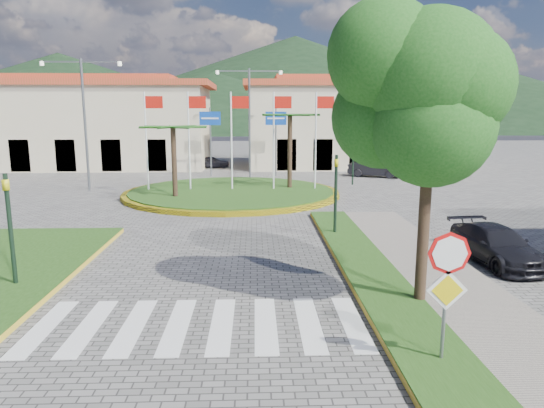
{
  "coord_description": "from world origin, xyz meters",
  "views": [
    {
      "loc": [
        1.38,
        -6.4,
        4.74
      ],
      "look_at": [
        1.89,
        8.0,
        2.05
      ],
      "focal_mm": 32.0,
      "sensor_mm": 36.0,
      "label": 1
    }
  ],
  "objects_px": {
    "deciduous_tree": "(431,95)",
    "car_dark_a": "(211,162)",
    "car_dark_b": "(375,168)",
    "roundabout_island": "(232,192)",
    "white_van": "(164,163)",
    "car_side_right": "(496,245)",
    "stop_sign": "(447,277)"
  },
  "relations": [
    {
      "from": "deciduous_tree",
      "to": "car_dark_a",
      "type": "xyz_separation_m",
      "value": [
        -7.99,
        31.66,
        -4.64
      ]
    },
    {
      "from": "deciduous_tree",
      "to": "car_dark_b",
      "type": "xyz_separation_m",
      "value": [
        5.04,
        25.0,
        -4.51
      ]
    },
    {
      "from": "car_dark_a",
      "to": "car_dark_b",
      "type": "xyz_separation_m",
      "value": [
        13.03,
        -6.66,
        0.13
      ]
    },
    {
      "from": "roundabout_island",
      "to": "white_van",
      "type": "relative_size",
      "value": 2.81
    },
    {
      "from": "roundabout_island",
      "to": "white_van",
      "type": "distance_m",
      "value": 14.15
    },
    {
      "from": "car_side_right",
      "to": "stop_sign",
      "type": "bearing_deg",
      "value": -128.76
    },
    {
      "from": "car_side_right",
      "to": "car_dark_a",
      "type": "bearing_deg",
      "value": 106.84
    },
    {
      "from": "deciduous_tree",
      "to": "car_dark_a",
      "type": "distance_m",
      "value": 32.98
    },
    {
      "from": "stop_sign",
      "to": "deciduous_tree",
      "type": "bearing_deg",
      "value": 78.82
    },
    {
      "from": "stop_sign",
      "to": "car_side_right",
      "type": "height_order",
      "value": "stop_sign"
    },
    {
      "from": "deciduous_tree",
      "to": "car_dark_b",
      "type": "height_order",
      "value": "deciduous_tree"
    },
    {
      "from": "car_dark_a",
      "to": "car_side_right",
      "type": "height_order",
      "value": "car_side_right"
    },
    {
      "from": "stop_sign",
      "to": "deciduous_tree",
      "type": "relative_size",
      "value": 0.39
    },
    {
      "from": "roundabout_island",
      "to": "stop_sign",
      "type": "distance_m",
      "value": 20.69
    },
    {
      "from": "white_van",
      "to": "car_dark_b",
      "type": "bearing_deg",
      "value": -107.44
    },
    {
      "from": "deciduous_tree",
      "to": "white_van",
      "type": "height_order",
      "value": "deciduous_tree"
    },
    {
      "from": "roundabout_island",
      "to": "car_dark_a",
      "type": "distance_m",
      "value": 14.87
    },
    {
      "from": "roundabout_island",
      "to": "car_dark_b",
      "type": "relative_size",
      "value": 3.16
    },
    {
      "from": "car_dark_b",
      "to": "roundabout_island",
      "type": "bearing_deg",
      "value": 149.43
    },
    {
      "from": "white_van",
      "to": "car_dark_b",
      "type": "distance_m",
      "value": 17.49
    },
    {
      "from": "stop_sign",
      "to": "car_side_right",
      "type": "distance_m",
      "value": 7.82
    },
    {
      "from": "car_dark_a",
      "to": "car_side_right",
      "type": "xyz_separation_m",
      "value": [
        11.62,
        -28.23,
        0.05
      ]
    },
    {
      "from": "white_van",
      "to": "car_side_right",
      "type": "bearing_deg",
      "value": -151.51
    },
    {
      "from": "deciduous_tree",
      "to": "car_side_right",
      "type": "height_order",
      "value": "deciduous_tree"
    },
    {
      "from": "roundabout_island",
      "to": "deciduous_tree",
      "type": "relative_size",
      "value": 1.87
    },
    {
      "from": "car_side_right",
      "to": "car_dark_b",
      "type": "bearing_deg",
      "value": 80.75
    },
    {
      "from": "stop_sign",
      "to": "white_van",
      "type": "bearing_deg",
      "value": 108.96
    },
    {
      "from": "white_van",
      "to": "stop_sign",
      "type": "bearing_deg",
      "value": -163.07
    },
    {
      "from": "white_van",
      "to": "car_dark_a",
      "type": "distance_m",
      "value": 4.33
    },
    {
      "from": "car_side_right",
      "to": "deciduous_tree",
      "type": "bearing_deg",
      "value": -142.22
    },
    {
      "from": "roundabout_island",
      "to": "deciduous_tree",
      "type": "bearing_deg",
      "value": -72.09
    },
    {
      "from": "car_dark_a",
      "to": "stop_sign",
      "type": "bearing_deg",
      "value": -179.39
    }
  ]
}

